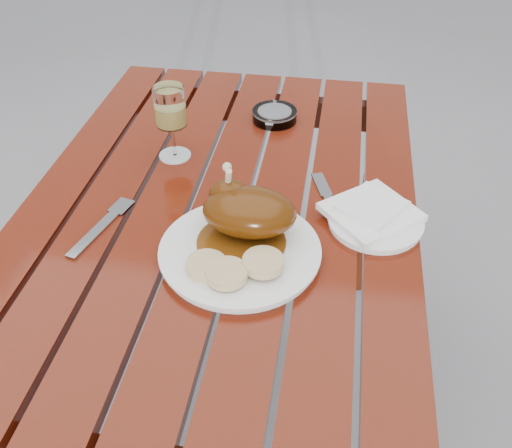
{
  "coord_description": "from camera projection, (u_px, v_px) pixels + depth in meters",
  "views": [
    {
      "loc": [
        0.22,
        -0.93,
        1.46
      ],
      "look_at": [
        0.09,
        -0.11,
        0.78
      ],
      "focal_mm": 40.0,
      "sensor_mm": 36.0,
      "label": 1
    }
  ],
  "objects": [
    {
      "name": "ground",
      "position": [
        231.0,
        404.0,
        1.66
      ],
      "size": [
        60.0,
        60.0,
        0.0
      ],
      "primitive_type": "plane",
      "color": "slate",
      "rests_on": "ground"
    },
    {
      "name": "fork",
      "position": [
        98.0,
        230.0,
        1.1
      ],
      "size": [
        0.06,
        0.18,
        0.01
      ],
      "primitive_type": "cube",
      "rotation": [
        0.0,
        0.0,
        -0.25
      ],
      "color": "gray",
      "rests_on": "table"
    },
    {
      "name": "knife",
      "position": [
        333.0,
        209.0,
        1.15
      ],
      "size": [
        0.08,
        0.18,
        0.01
      ],
      "primitive_type": "cube",
      "rotation": [
        0.0,
        0.0,
        0.34
      ],
      "color": "gray",
      "rests_on": "table"
    },
    {
      "name": "wine_glass",
      "position": [
        172.0,
        123.0,
        1.26
      ],
      "size": [
        0.09,
        0.09,
        0.17
      ],
      "primitive_type": "cylinder",
      "rotation": [
        0.0,
        0.0,
        -0.35
      ],
      "color": "#D3C060",
      "rests_on": "table"
    },
    {
      "name": "dinner_plate",
      "position": [
        240.0,
        252.0,
        1.04
      ],
      "size": [
        0.35,
        0.35,
        0.02
      ],
      "primitive_type": "cylinder",
      "rotation": [
        0.0,
        0.0,
        0.19
      ],
      "color": "white",
      "rests_on": "table"
    },
    {
      "name": "table",
      "position": [
        227.0,
        318.0,
        1.42
      ],
      "size": [
        0.8,
        1.2,
        0.75
      ],
      "primitive_type": "cube",
      "color": "maroon",
      "rests_on": "ground"
    },
    {
      "name": "ashtray",
      "position": [
        275.0,
        115.0,
        1.43
      ],
      "size": [
        0.14,
        0.14,
        0.03
      ],
      "primitive_type": "cylinder",
      "rotation": [
        0.0,
        0.0,
        -0.37
      ],
      "color": "#B2B7BC",
      "rests_on": "table"
    },
    {
      "name": "side_plate",
      "position": [
        375.0,
        221.0,
        1.11
      ],
      "size": [
        0.23,
        0.23,
        0.02
      ],
      "primitive_type": "cylinder",
      "rotation": [
        0.0,
        0.0,
        -0.3
      ],
      "color": "white",
      "rests_on": "table"
    },
    {
      "name": "bread_dumplings",
      "position": [
        232.0,
        267.0,
        0.98
      ],
      "size": [
        0.17,
        0.1,
        0.02
      ],
      "color": "#D3B580",
      "rests_on": "dinner_plate"
    },
    {
      "name": "roast_duck",
      "position": [
        246.0,
        211.0,
        1.04
      ],
      "size": [
        0.18,
        0.17,
        0.13
      ],
      "color": "#62320B",
      "rests_on": "dinner_plate"
    },
    {
      "name": "napkin",
      "position": [
        371.0,
        212.0,
        1.11
      ],
      "size": [
        0.22,
        0.22,
        0.01
      ],
      "primitive_type": "cube",
      "rotation": [
        0.0,
        0.0,
        0.72
      ],
      "color": "white",
      "rests_on": "side_plate"
    }
  ]
}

